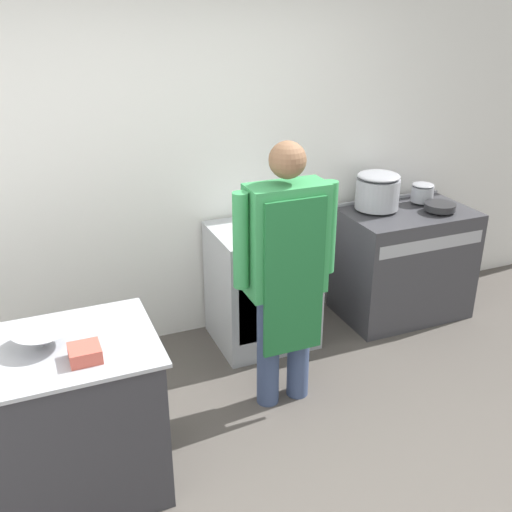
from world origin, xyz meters
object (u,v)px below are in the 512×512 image
object	(u,v)px
person_cook	(286,264)
sauce_pot	(422,192)
fridge_unit	(263,286)
stock_pot	(378,190)
saute_pan	(440,207)
mixing_bowl	(42,338)
stove	(403,263)
plastic_tub	(85,353)

from	to	relation	value
person_cook	sauce_pot	distance (m)	1.75
person_cook	fridge_unit	bearing A→B (deg)	77.40
stock_pot	saute_pan	world-z (taller)	stock_pot
mixing_bowl	stock_pot	xyz separation A→B (m)	(2.52, 1.04, 0.13)
fridge_unit	saute_pan	distance (m)	1.48
sauce_pot	stove	bearing A→B (deg)	-150.41
fridge_unit	sauce_pot	xyz separation A→B (m)	(1.40, 0.07, 0.52)
fridge_unit	person_cook	world-z (taller)	person_cook
saute_pan	sauce_pot	world-z (taller)	sauce_pot
stock_pot	stove	bearing A→B (deg)	-26.78
stove	sauce_pot	xyz separation A→B (m)	(0.20, 0.11, 0.53)
person_cook	mixing_bowl	distance (m)	1.41
plastic_tub	person_cook	bearing A→B (deg)	19.81
stove	mixing_bowl	size ratio (longest dim) A/B	3.57
plastic_tub	stock_pot	size ratio (longest dim) A/B	0.43
plastic_tub	stock_pot	world-z (taller)	stock_pot
saute_pan	stock_pot	bearing A→B (deg)	152.13
fridge_unit	plastic_tub	distance (m)	1.85
person_cook	mixing_bowl	bearing A→B (deg)	-170.02
plastic_tub	mixing_bowl	bearing A→B (deg)	131.50
person_cook	plastic_tub	size ratio (longest dim) A/B	11.76
mixing_bowl	stove	bearing A→B (deg)	18.63
stove	saute_pan	xyz separation A→B (m)	(0.20, -0.11, 0.48)
stove	person_cook	size ratio (longest dim) A/B	0.59
fridge_unit	plastic_tub	xyz separation A→B (m)	(-1.38, -1.16, 0.45)
saute_pan	stove	bearing A→B (deg)	150.92
mixing_bowl	stock_pot	distance (m)	2.73
fridge_unit	person_cook	bearing A→B (deg)	-102.60
person_cook	sauce_pot	bearing A→B (deg)	27.01
fridge_unit	plastic_tub	world-z (taller)	plastic_tub
stove	sauce_pot	distance (m)	0.58
fridge_unit	saute_pan	xyz separation A→B (m)	(1.40, -0.15, 0.47)
stove	sauce_pot	size ratio (longest dim) A/B	5.69
fridge_unit	saute_pan	world-z (taller)	saute_pan
person_cook	stove	bearing A→B (deg)	26.62
stock_pot	mixing_bowl	bearing A→B (deg)	-157.63
plastic_tub	sauce_pot	bearing A→B (deg)	23.95
stove	plastic_tub	size ratio (longest dim) A/B	6.96
stock_pot	sauce_pot	bearing A→B (deg)	0.00
stove	fridge_unit	distance (m)	1.20
sauce_pot	plastic_tub	bearing A→B (deg)	-156.05
saute_pan	sauce_pot	xyz separation A→B (m)	(0.00, 0.22, 0.05)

